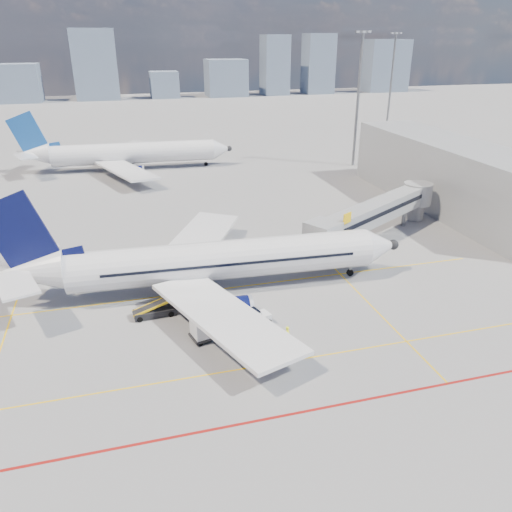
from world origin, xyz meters
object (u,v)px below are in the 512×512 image
at_px(baggage_tug, 256,318).
at_px(cargo_dolly, 214,324).
at_px(ramp_worker, 288,335).
at_px(second_aircraft, 125,154).
at_px(main_aircraft, 207,262).
at_px(belt_loader, 156,310).

bearing_deg(baggage_tug, cargo_dolly, 173.71).
bearing_deg(ramp_worker, second_aircraft, 16.40).
bearing_deg(baggage_tug, second_aircraft, 80.86).
xyz_separation_m(main_aircraft, baggage_tug, (2.94, -8.09, -2.42)).
distance_m(baggage_tug, ramp_worker, 4.02).
bearing_deg(baggage_tug, belt_loader, 136.82).
bearing_deg(main_aircraft, cargo_dolly, -94.15).
relative_size(baggage_tug, ramp_worker, 1.60).
bearing_deg(second_aircraft, ramp_worker, -77.46).
height_order(second_aircraft, cargo_dolly, second_aircraft).
distance_m(second_aircraft, ramp_worker, 67.96).
bearing_deg(baggage_tug, main_aircraft, 92.52).
relative_size(second_aircraft, cargo_dolly, 9.50).
bearing_deg(second_aircraft, main_aircraft, -80.38).
height_order(cargo_dolly, belt_loader, cargo_dolly).
relative_size(second_aircraft, belt_loader, 7.55).
xyz_separation_m(second_aircraft, ramp_worker, (11.15, -66.99, -2.38)).
xyz_separation_m(baggage_tug, belt_loader, (-8.70, 4.19, -0.22)).
bearing_deg(belt_loader, ramp_worker, -40.63).
xyz_separation_m(main_aircraft, cargo_dolly, (-1.13, -8.90, -1.98)).
relative_size(cargo_dolly, belt_loader, 0.79).
distance_m(main_aircraft, baggage_tug, 8.94).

